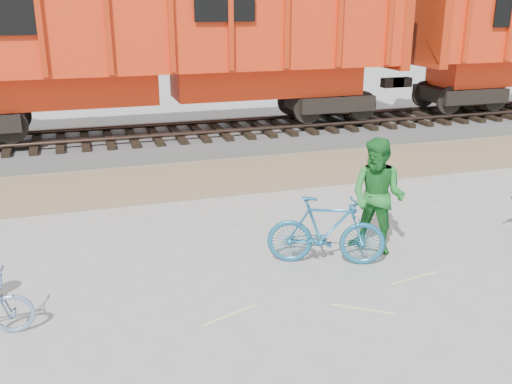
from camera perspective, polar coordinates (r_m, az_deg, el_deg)
ground at (r=8.86m, az=2.35°, el=-8.71°), size 120.00×120.00×0.00m
gravel_strip at (r=13.78m, az=-5.39°, el=1.43°), size 120.00×3.00×0.02m
ballast_bed at (r=17.07m, az=-7.93°, el=5.18°), size 120.00×4.00×0.30m
track at (r=17.00m, az=-7.98°, el=6.24°), size 120.00×2.60×0.24m
hopper_car_center at (r=16.60m, az=-9.34°, el=14.73°), size 14.00×3.13×4.65m
bicycle_teal at (r=9.19m, az=7.04°, el=-3.88°), size 1.95×1.22×1.14m
person_man at (r=9.65m, az=12.07°, el=-0.44°), size 1.17×1.21×1.96m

